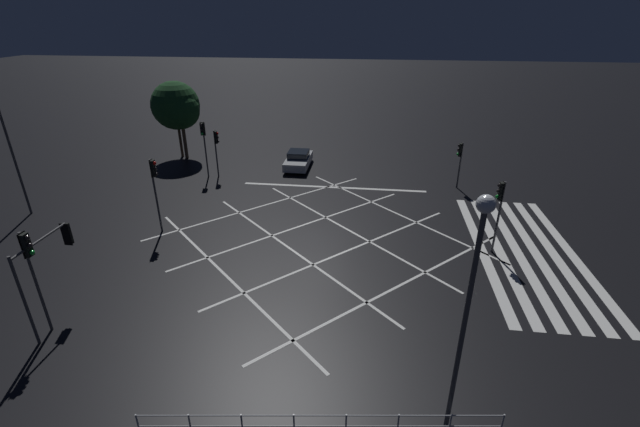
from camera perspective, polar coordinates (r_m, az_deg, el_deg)
The scene contains 14 objects.
ground_plane at distance 23.57m, azimuth 0.00°, elevation -3.37°, with size 200.00×200.00×0.00m, color black.
road_markings at distance 24.26m, azimuth 16.72°, elevation -3.66°, with size 19.44×23.05×0.01m.
traffic_light_se_cross at distance 31.20m, azimuth 18.13°, elevation 7.30°, with size 0.36×0.39×3.27m.
traffic_light_median_north at distance 24.76m, azimuth -21.16°, elevation 4.04°, with size 0.36×0.39×4.27m.
traffic_light_ne_cross at distance 32.80m, azimuth -13.64°, elevation 9.01°, with size 0.36×0.39×3.51m.
traffic_light_median_south at distance 22.86m, azimuth 22.80°, elevation 1.34°, with size 0.36×0.39×3.90m.
traffic_light_ne_main at distance 32.68m, azimuth -15.25°, elevation 9.64°, with size 0.39×0.36×4.18m.
traffic_light_nw_main at distance 19.44m, azimuth -32.39°, elevation -4.88°, with size 3.08×0.36×3.79m.
traffic_light_nw_cross at distance 18.76m, azimuth -34.06°, elevation -5.46°, with size 0.36×0.39×4.31m.
street_lamp_west at distance 11.35m, azimuth 19.41°, elevation -9.62°, with size 0.44×0.44×7.63m.
street_tree_near at distance 38.19m, azimuth -18.71°, elevation 13.48°, with size 3.93×3.93×6.32m.
street_tree_far at distance 37.67m, azimuth -18.10°, elevation 12.95°, with size 3.08×3.08×5.61m.
waiting_car at distance 34.47m, azimuth -2.91°, elevation 7.17°, with size 4.04×1.78×1.31m.
pedestrian_railing at distance 13.56m, azimuth 0.00°, elevation -26.25°, with size 1.36×10.36×1.05m.
Camera 1 is at (-20.53, -2.61, 11.29)m, focal length 24.00 mm.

